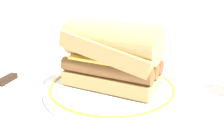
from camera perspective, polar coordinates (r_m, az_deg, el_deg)
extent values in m
plane|color=white|center=(0.50, -3.55, -4.91)|extent=(1.50, 1.50, 0.00)
cylinder|color=white|center=(0.49, 0.00, -4.25)|extent=(0.26, 0.26, 0.01)
torus|color=#B29333|center=(0.49, 0.00, -3.61)|extent=(0.24, 0.24, 0.01)
cube|color=tan|center=(0.48, 0.00, -1.88)|extent=(0.19, 0.11, 0.03)
cylinder|color=brown|center=(0.45, -1.60, 0.01)|extent=(0.18, 0.06, 0.03)
cylinder|color=brown|center=(0.48, 0.00, 1.08)|extent=(0.18, 0.06, 0.03)
cylinder|color=brown|center=(0.50, 1.44, 2.04)|extent=(0.18, 0.06, 0.03)
cube|color=#EFC64C|center=(0.47, 0.00, 2.92)|extent=(0.16, 0.10, 0.01)
cube|color=tan|center=(0.47, 0.00, 4.97)|extent=(0.19, 0.11, 0.07)
cylinder|color=tan|center=(0.46, 0.00, 6.77)|extent=(0.19, 0.10, 0.07)
cube|color=black|center=(0.58, -22.78, -2.01)|extent=(0.02, 0.06, 0.01)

